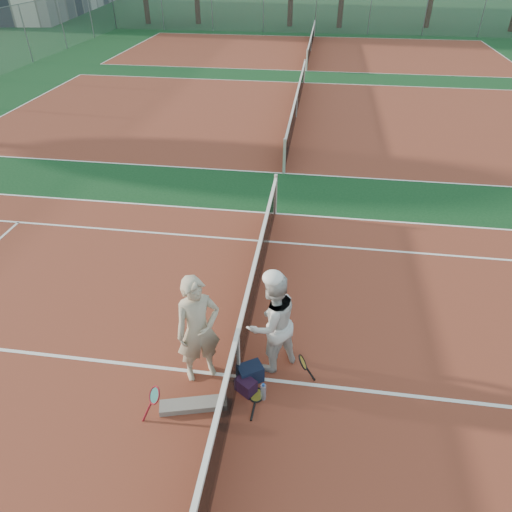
% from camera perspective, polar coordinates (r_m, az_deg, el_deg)
% --- Properties ---
extents(ground, '(130.00, 130.00, 0.00)m').
position_cam_1_polar(ground, '(7.73, -2.14, -14.85)').
color(ground, '#0E3618').
rests_on(ground, ground).
extents(court_main, '(23.77, 10.97, 0.01)m').
position_cam_1_polar(court_main, '(7.73, -2.14, -14.83)').
color(court_main, maroon).
rests_on(court_main, ground).
extents(court_far_a, '(23.77, 10.97, 0.01)m').
position_cam_1_polar(court_far_a, '(19.36, 5.03, 16.92)').
color(court_far_a, maroon).
rests_on(court_far_a, ground).
extents(court_far_b, '(23.77, 10.97, 0.01)m').
position_cam_1_polar(court_far_b, '(32.47, 6.84, 24.08)').
color(court_far_b, maroon).
rests_on(court_far_b, ground).
extents(net_main, '(0.10, 10.98, 1.02)m').
position_cam_1_polar(net_main, '(7.35, -2.23, -12.27)').
color(net_main, black).
rests_on(net_main, ground).
extents(net_far_a, '(0.10, 10.98, 1.02)m').
position_cam_1_polar(net_far_a, '(19.21, 5.11, 18.36)').
color(net_far_a, black).
rests_on(net_far_a, ground).
extents(net_far_b, '(0.10, 10.98, 1.02)m').
position_cam_1_polar(net_far_b, '(32.38, 6.90, 24.96)').
color(net_far_b, black).
rests_on(net_far_b, ground).
extents(fence_back, '(32.00, 0.06, 3.00)m').
position_cam_1_polar(fence_back, '(39.18, 7.51, 28.05)').
color(fence_back, slate).
rests_on(fence_back, ground).
extents(player_a, '(0.85, 0.77, 1.94)m').
position_cam_1_polar(player_a, '(7.13, -7.24, -9.15)').
color(player_a, '#B3A68B').
rests_on(player_a, ground).
extents(player_b, '(1.14, 1.12, 1.85)m').
position_cam_1_polar(player_b, '(7.27, 1.99, -8.30)').
color(player_b, silver).
rests_on(player_b, ground).
extents(racket_red, '(0.43, 0.43, 0.53)m').
position_cam_1_polar(racket_red, '(7.24, -12.43, -17.36)').
color(racket_red, maroon).
rests_on(racket_red, ground).
extents(racket_black_held, '(0.34, 0.31, 0.55)m').
position_cam_1_polar(racket_black_held, '(7.51, 5.80, -13.86)').
color(racket_black_held, black).
rests_on(racket_black_held, ground).
extents(racket_spare, '(0.29, 0.61, 0.03)m').
position_cam_1_polar(racket_spare, '(7.47, 0.06, -17.00)').
color(racket_spare, black).
rests_on(racket_spare, ground).
extents(sports_bag_navy, '(0.47, 0.43, 0.31)m').
position_cam_1_polar(sports_bag_navy, '(7.57, -0.74, -14.45)').
color(sports_bag_navy, black).
rests_on(sports_bag_navy, ground).
extents(sports_bag_purple, '(0.38, 0.35, 0.25)m').
position_cam_1_polar(sports_bag_purple, '(7.45, -1.27, -15.88)').
color(sports_bag_purple, black).
rests_on(sports_bag_purple, ground).
extents(net_cover_canvas, '(1.05, 0.49, 0.11)m').
position_cam_1_polar(net_cover_canvas, '(7.37, -7.81, -17.98)').
color(net_cover_canvas, slate).
rests_on(net_cover_canvas, ground).
extents(water_bottle, '(0.09, 0.09, 0.30)m').
position_cam_1_polar(water_bottle, '(7.34, 0.91, -16.66)').
color(water_bottle, '#ABBFD9').
rests_on(water_bottle, ground).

